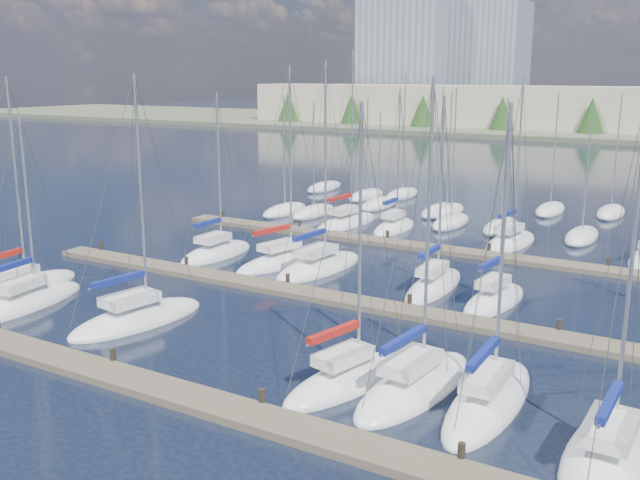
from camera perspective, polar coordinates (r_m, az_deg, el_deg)
The scene contains 21 objects.
ground at distance 80.87m, azimuth 16.93°, elevation 3.63°, with size 400.00×400.00×0.00m, color #192032.
dock_near at distance 29.92m, azimuth -12.07°, elevation -11.75°, with size 44.00×1.93×1.10m.
dock_mid at distance 40.52m, azimuth 1.46°, elevation -4.74°, with size 44.00×1.93×1.10m.
dock_far at distance 52.72m, azimuth 8.93°, elevation -0.66°, with size 44.00×1.93×1.10m.
sailboat_c at distance 38.48m, azimuth -14.41°, elevation -6.11°, with size 4.25×8.38×13.37m.
sailboat_h at distance 51.16m, azimuth -8.29°, elevation -1.03°, with size 2.72×7.08×12.11m.
sailboat_b at distance 43.07m, azimuth -22.36°, elevation -4.64°, with size 3.56×8.27×11.21m.
sailboat_j at distance 47.07m, azimuth -0.06°, elevation -2.14°, with size 3.65×8.72×14.22m.
sailboat_l at distance 41.36m, azimuth 13.77°, elevation -4.71°, with size 2.83×6.94×10.63m.
sailboat_p at distance 55.70m, azimuth 14.98°, elevation -0.17°, with size 3.19×7.88×13.15m.
sailboat_g at distance 26.67m, azimuth 22.11°, elevation -15.66°, with size 2.95×8.01×13.33m.
sailboat_n at distance 60.92m, azimuth 2.15°, elevation 1.40°, with size 3.11×8.70×15.31m.
sailboat_k at distance 43.38m, azimuth 9.09°, elevation -3.64°, with size 2.42×7.93×12.14m.
sailboat_a at distance 45.49m, azimuth -23.10°, elevation -3.79°, with size 4.08×9.64×13.23m.
sailboat_f at distance 29.23m, azimuth 13.34°, elevation -12.39°, with size 2.56×8.63×12.34m.
sailboat_e at distance 29.94m, azimuth 7.59°, elevation -11.49°, with size 3.44×8.57×13.30m.
sailboat_d at distance 30.25m, azimuth 2.30°, elevation -11.09°, with size 3.93×7.73×12.31m.
sailboat_o at distance 59.26m, azimuth 5.95°, elevation 1.01°, with size 2.37×6.38×12.23m.
sailboat_i at distance 48.52m, azimuth -2.90°, elevation -1.68°, with size 4.10×8.81×13.89m.
distant_boats at distance 66.77m, azimuth 9.91°, elevation 2.34°, with size 36.93×20.75×13.30m.
shoreline at distance 170.54m, azimuth 20.23°, elevation 10.65°, with size 400.00×60.00×38.00m.
Camera 1 is at (18.81, -17.64, 12.62)m, focal length 40.00 mm.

